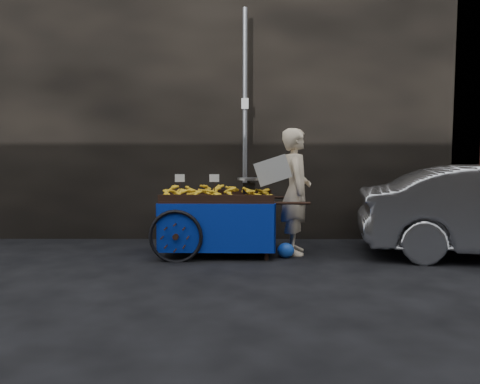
{
  "coord_description": "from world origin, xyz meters",
  "views": [
    {
      "loc": [
        0.25,
        -6.79,
        1.59
      ],
      "look_at": [
        0.22,
        0.5,
        0.96
      ],
      "focal_mm": 35.0,
      "sensor_mm": 36.0,
      "label": 1
    }
  ],
  "objects": [
    {
      "name": "vendor",
      "position": [
        1.08,
        0.41,
        0.97
      ],
      "size": [
        0.92,
        0.73,
        1.94
      ],
      "rotation": [
        0.0,
        0.0,
        1.52
      ],
      "color": "beige",
      "rests_on": "ground"
    },
    {
      "name": "banana_cart",
      "position": [
        -0.17,
        0.39,
        0.78
      ],
      "size": [
        2.35,
        1.2,
        1.27
      ],
      "rotation": [
        0.0,
        0.0,
        -0.02
      ],
      "color": "black",
      "rests_on": "ground"
    },
    {
      "name": "building_wall",
      "position": [
        0.39,
        2.6,
        2.5
      ],
      "size": [
        13.5,
        2.0,
        5.0
      ],
      "color": "black",
      "rests_on": "ground"
    },
    {
      "name": "plastic_bag",
      "position": [
        0.91,
        0.1,
        0.11
      ],
      "size": [
        0.25,
        0.2,
        0.23
      ],
      "primitive_type": "ellipsoid",
      "color": "blue",
      "rests_on": "ground"
    },
    {
      "name": "ground",
      "position": [
        0.0,
        0.0,
        0.0
      ],
      "size": [
        80.0,
        80.0,
        0.0
      ],
      "primitive_type": "plane",
      "color": "black",
      "rests_on": "ground"
    },
    {
      "name": "street_pole",
      "position": [
        0.3,
        1.3,
        2.01
      ],
      "size": [
        0.12,
        0.1,
        4.0
      ],
      "color": "slate",
      "rests_on": "ground"
    }
  ]
}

